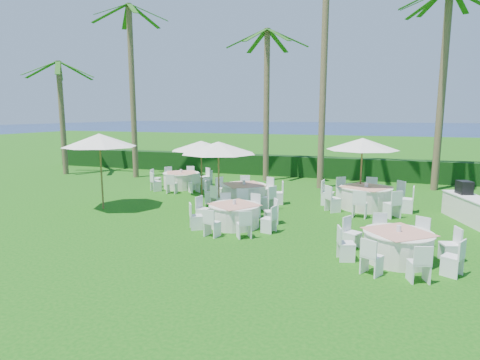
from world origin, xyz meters
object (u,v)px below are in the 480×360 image
object	(u,v)px
banquet_table_d	(181,180)
buffet_table	(480,212)
umbrella_a	(100,140)
umbrella_c	(201,146)
banquet_table_b	(234,215)
banquet_table_c	(398,245)
banquet_table_e	(244,194)
umbrella_b	(218,148)
banquet_table_f	(366,197)
umbrella_d	(362,144)

from	to	relation	value
banquet_table_d	buffet_table	size ratio (longest dim) A/B	0.83
banquet_table_d	umbrella_a	size ratio (longest dim) A/B	1.07
umbrella_c	banquet_table_b	bearing A→B (deg)	-54.24
banquet_table_c	banquet_table_e	world-z (taller)	banquet_table_e
umbrella_a	banquet_table_e	bearing A→B (deg)	28.46
banquet_table_b	umbrella_a	bearing A→B (deg)	173.65
banquet_table_c	umbrella_b	size ratio (longest dim) A/B	1.03
umbrella_a	umbrella_b	xyz separation A→B (m)	(4.41, 1.31, -0.27)
umbrella_b	banquet_table_f	bearing A→B (deg)	21.75
banquet_table_d	buffet_table	world-z (taller)	buffet_table
banquet_table_c	banquet_table_f	world-z (taller)	banquet_table_f
banquet_table_f	banquet_table_c	bearing A→B (deg)	-80.33
umbrella_a	buffet_table	world-z (taller)	umbrella_a
banquet_table_f	umbrella_a	bearing A→B (deg)	-160.52
banquet_table_e	umbrella_b	distance (m)	2.50
banquet_table_e	umbrella_b	size ratio (longest dim) A/B	1.12
banquet_table_b	banquet_table_d	xyz separation A→B (m)	(-4.91, 5.69, 0.02)
banquet_table_d	umbrella_c	distance (m)	2.76
banquet_table_b	umbrella_d	bearing A→B (deg)	51.12
umbrella_a	umbrella_c	world-z (taller)	umbrella_a
banquet_table_d	banquet_table_e	world-z (taller)	banquet_table_e
banquet_table_e	banquet_table_f	distance (m)	4.90
umbrella_b	banquet_table_c	bearing A→B (deg)	-29.17
banquet_table_d	banquet_table_c	bearing A→B (deg)	-36.27
banquet_table_f	buffet_table	xyz separation A→B (m)	(3.70, -1.39, 0.01)
buffet_table	banquet_table_d	bearing A→B (deg)	166.80
banquet_table_d	umbrella_a	distance (m)	5.61
banquet_table_f	umbrella_b	xyz separation A→B (m)	(-5.40, -2.15, 1.98)
banquet_table_f	umbrella_d	size ratio (longest dim) A/B	1.22
banquet_table_e	banquet_table_f	size ratio (longest dim) A/B	0.92
banquet_table_d	umbrella_c	bearing A→B (deg)	-35.29
banquet_table_f	buffet_table	size ratio (longest dim) A/B	0.91
banquet_table_d	umbrella_c	size ratio (longest dim) A/B	1.14
umbrella_a	umbrella_c	distance (m)	4.63
banquet_table_d	banquet_table_f	distance (m)	9.10
banquet_table_b	banquet_table_e	world-z (taller)	banquet_table_e
umbrella_a	umbrella_c	xyz separation A→B (m)	(2.51, 3.87, -0.43)
banquet_table_d	banquet_table_f	bearing A→B (deg)	-9.98
banquet_table_f	buffet_table	distance (m)	3.95
banquet_table_c	banquet_table_f	xyz separation A→B (m)	(-0.97, 5.71, 0.06)
banquet_table_f	umbrella_c	bearing A→B (deg)	176.88
buffet_table	banquet_table_c	bearing A→B (deg)	-122.24
banquet_table_d	umbrella_d	distance (m)	9.02
banquet_table_c	banquet_table_d	xyz separation A→B (m)	(-9.94, 7.29, 0.02)
buffet_table	umbrella_d	bearing A→B (deg)	153.15
umbrella_d	banquet_table_e	bearing A→B (deg)	-163.28
banquet_table_b	buffet_table	size ratio (longest dim) A/B	0.77
umbrella_a	banquet_table_d	bearing A→B (deg)	80.48
banquet_table_c	buffet_table	size ratio (longest dim) A/B	0.78
umbrella_d	buffet_table	bearing A→B (deg)	-26.85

